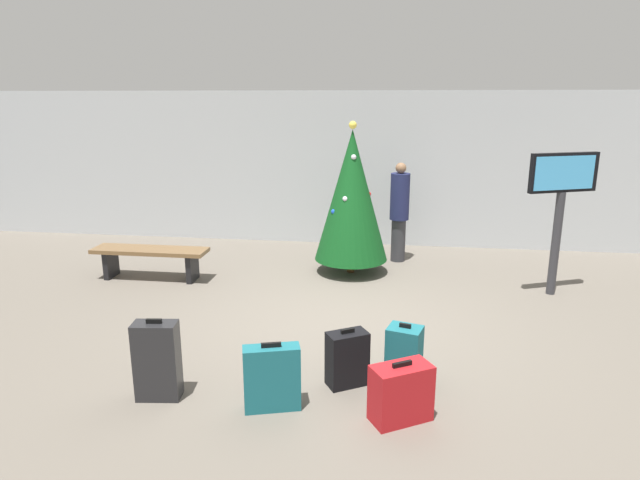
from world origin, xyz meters
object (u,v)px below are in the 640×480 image
(waiting_bench, at_px, (150,256))
(suitcase_1, at_px, (157,361))
(flight_info_kiosk, at_px, (561,195))
(holiday_tree, at_px, (352,196))
(suitcase_3, at_px, (272,378))
(suitcase_2, at_px, (401,393))
(traveller_0, at_px, (399,210))
(suitcase_4, at_px, (404,353))
(suitcase_0, at_px, (347,359))

(waiting_bench, distance_m, suitcase_1, 3.56)
(flight_info_kiosk, distance_m, waiting_bench, 5.97)
(holiday_tree, height_order, flight_info_kiosk, holiday_tree)
(flight_info_kiosk, distance_m, suitcase_3, 4.84)
(suitcase_3, bearing_deg, suitcase_1, 177.91)
(suitcase_1, bearing_deg, suitcase_2, -1.53)
(suitcase_1, xyz_separation_m, suitcase_2, (2.20, -0.06, -0.12))
(holiday_tree, bearing_deg, traveller_0, 44.45)
(flight_info_kiosk, bearing_deg, waiting_bench, -178.55)
(suitcase_1, height_order, suitcase_2, suitcase_1)
(suitcase_4, bearing_deg, waiting_bench, 146.18)
(holiday_tree, height_order, suitcase_4, holiday_tree)
(suitcase_4, bearing_deg, traveller_0, 90.74)
(holiday_tree, height_order, traveller_0, holiday_tree)
(suitcase_1, relative_size, suitcase_2, 1.35)
(suitcase_1, bearing_deg, waiting_bench, 115.69)
(suitcase_0, xyz_separation_m, suitcase_4, (0.54, 0.21, -0.00))
(suitcase_4, bearing_deg, suitcase_3, -148.25)
(suitcase_2, relative_size, suitcase_4, 1.01)
(suitcase_0, relative_size, suitcase_3, 0.91)
(holiday_tree, xyz_separation_m, flight_info_kiosk, (2.88, -0.61, 0.19))
(traveller_0, bearing_deg, suitcase_3, -103.19)
(holiday_tree, height_order, suitcase_0, holiday_tree)
(flight_info_kiosk, xyz_separation_m, suitcase_0, (-2.63, -2.89, -1.15))
(suitcase_2, bearing_deg, suitcase_4, 87.29)
(flight_info_kiosk, height_order, suitcase_3, flight_info_kiosk)
(suitcase_4, bearing_deg, suitcase_0, -158.89)
(traveller_0, height_order, suitcase_0, traveller_0)
(holiday_tree, distance_m, waiting_bench, 3.20)
(traveller_0, xyz_separation_m, suitcase_3, (-1.11, -4.73, -0.58))
(suitcase_0, bearing_deg, waiting_bench, 139.76)
(suitcase_2, bearing_deg, waiting_bench, 138.87)
(holiday_tree, distance_m, suitcase_3, 4.13)
(waiting_bench, bearing_deg, suitcase_4, -33.82)
(holiday_tree, height_order, suitcase_1, holiday_tree)
(waiting_bench, xyz_separation_m, suitcase_0, (3.24, -2.74, -0.10))
(traveller_0, distance_m, suitcase_3, 4.90)
(waiting_bench, relative_size, traveller_0, 1.05)
(holiday_tree, relative_size, waiting_bench, 1.35)
(suitcase_0, distance_m, suitcase_3, 0.80)
(flight_info_kiosk, relative_size, suitcase_0, 3.43)
(holiday_tree, relative_size, suitcase_4, 4.12)
(waiting_bench, bearing_deg, suitcase_0, -40.24)
(suitcase_4, bearing_deg, suitcase_2, -92.71)
(holiday_tree, xyz_separation_m, waiting_bench, (-2.99, -0.76, -0.86))
(flight_info_kiosk, relative_size, suitcase_1, 2.55)
(suitcase_0, bearing_deg, flight_info_kiosk, 47.69)
(waiting_bench, bearing_deg, suitcase_1, -64.31)
(suitcase_2, xyz_separation_m, suitcase_4, (0.03, 0.74, 0.01))
(suitcase_0, bearing_deg, suitcase_4, 21.11)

